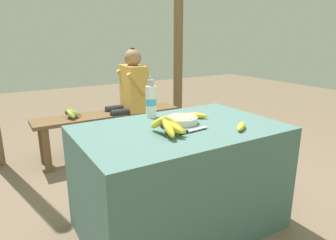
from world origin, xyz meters
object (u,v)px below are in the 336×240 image
object	(u,v)px
serving_bowl	(182,119)
banana_bunch_green	(71,112)
loose_banana_side	(196,116)
loose_banana_front	(241,126)
knife	(190,131)
seated_vendor	(129,93)
banana_bunch_ripe	(168,125)
water_bottle	(151,101)
support_post_far	(178,23)
wooden_bench	(109,120)

from	to	relation	value
serving_bowl	banana_bunch_green	bearing A→B (deg)	105.46
loose_banana_side	serving_bowl	bearing A→B (deg)	-161.10
loose_banana_side	banana_bunch_green	world-z (taller)	loose_banana_side
loose_banana_front	loose_banana_side	xyz separation A→B (m)	(-0.08, 0.34, 0.00)
loose_banana_side	loose_banana_front	bearing A→B (deg)	-76.15
knife	seated_vendor	distance (m)	1.56
seated_vendor	serving_bowl	bearing A→B (deg)	83.67
banana_bunch_ripe	water_bottle	xyz separation A→B (m)	(0.10, 0.38, 0.06)
support_post_far	banana_bunch_ripe	bearing A→B (deg)	-124.31
loose_banana_side	banana_bunch_green	size ratio (longest dim) A/B	0.58
loose_banana_side	support_post_far	world-z (taller)	support_post_far
loose_banana_front	knife	bearing A→B (deg)	159.29
seated_vendor	support_post_far	xyz separation A→B (m)	(0.82, 0.33, 0.73)
serving_bowl	support_post_far	xyz separation A→B (m)	(1.05, 1.68, 0.66)
loose_banana_front	support_post_far	xyz separation A→B (m)	(0.83, 1.97, 0.67)
water_bottle	loose_banana_side	xyz separation A→B (m)	(0.24, -0.18, -0.09)
serving_bowl	wooden_bench	size ratio (longest dim) A/B	0.13
banana_bunch_ripe	knife	bearing A→B (deg)	-12.83
loose_banana_front	banana_bunch_green	bearing A→B (deg)	110.03
banana_bunch_ripe	banana_bunch_green	size ratio (longest dim) A/B	1.07
banana_bunch_ripe	knife	size ratio (longest dim) A/B	1.30
knife	seated_vendor	world-z (taller)	seated_vendor
banana_bunch_green	support_post_far	bearing A→B (deg)	11.87
serving_bowl	wooden_bench	world-z (taller)	serving_bowl
knife	banana_bunch_green	world-z (taller)	knife
serving_bowl	loose_banana_side	distance (m)	0.15
loose_banana_front	banana_bunch_green	world-z (taller)	loose_banana_front
loose_banana_side	knife	xyz separation A→B (m)	(-0.21, -0.23, -0.01)
water_bottle	loose_banana_front	xyz separation A→B (m)	(0.33, -0.53, -0.09)
banana_bunch_green	loose_banana_front	bearing A→B (deg)	-69.97
knife	wooden_bench	world-z (taller)	knife
loose_banana_side	banana_bunch_green	distance (m)	1.44
wooden_bench	banana_bunch_green	bearing A→B (deg)	179.68
wooden_bench	support_post_far	xyz separation A→B (m)	(1.05, 0.30, 1.00)
water_bottle	support_post_far	distance (m)	1.94
loose_banana_side	seated_vendor	world-z (taller)	seated_vendor
loose_banana_side	wooden_bench	size ratio (longest dim) A/B	0.10
banana_bunch_ripe	knife	world-z (taller)	banana_bunch_ripe
banana_bunch_ripe	seated_vendor	xyz separation A→B (m)	(0.43, 1.50, -0.10)
knife	loose_banana_front	bearing A→B (deg)	-27.10
water_bottle	loose_banana_side	distance (m)	0.32
loose_banana_side	seated_vendor	distance (m)	1.30
banana_bunch_ripe	serving_bowl	distance (m)	0.25
serving_bowl	seated_vendor	size ratio (longest dim) A/B	0.18
wooden_bench	banana_bunch_ripe	bearing A→B (deg)	-97.42
knife	wooden_bench	bearing A→B (deg)	80.97
banana_bunch_ripe	banana_bunch_green	world-z (taller)	banana_bunch_ripe
loose_banana_front	knife	distance (m)	0.32
loose_banana_side	banana_bunch_green	xyz separation A→B (m)	(-0.52, 1.33, -0.20)
banana_bunch_ripe	water_bottle	world-z (taller)	water_bottle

